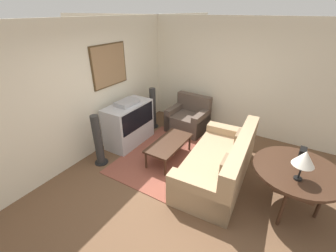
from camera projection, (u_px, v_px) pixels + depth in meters
The scene contains 13 objects.
ground_plane at pixel (177, 185), 4.04m from camera, with size 12.00×12.00×0.00m, color brown.
wall_back at pixel (84, 93), 4.39m from camera, with size 12.00×0.10×2.70m.
wall_right at pixel (232, 77), 5.40m from camera, with size 0.06×12.00×2.70m.
area_rug at pixel (166, 157), 4.81m from camera, with size 2.24×1.66×0.01m.
tv at pixel (129, 123), 5.13m from camera, with size 1.15×0.59×1.05m.
couch at pixel (220, 164), 4.08m from camera, with size 2.16×1.12×0.91m.
armchair at pixel (188, 119), 5.76m from camera, with size 0.85×0.95×0.89m.
coffee_table at pixel (169, 144), 4.58m from camera, with size 1.12×0.54×0.41m.
console_table at pixel (297, 173), 3.29m from camera, with size 1.24×1.24×0.75m.
table_lamp at pixel (305, 159), 2.91m from camera, with size 0.28×0.28×0.45m.
mantel_clock at pixel (302, 155), 3.39m from camera, with size 0.18×0.10×0.21m.
speaker_tower_left at pixel (98, 142), 4.40m from camera, with size 0.27×0.27×1.07m.
speaker_tower_right at pixel (153, 109), 5.83m from camera, with size 0.27×0.27×1.07m.
Camera 1 is at (-2.72, -1.45, 2.81)m, focal length 24.00 mm.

